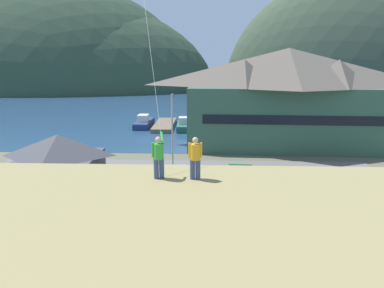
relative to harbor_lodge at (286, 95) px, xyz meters
name	(u,v)px	position (x,y,z in m)	size (l,w,h in m)	color
ground_plane	(173,226)	(-12.77, -22.57, -6.71)	(600.00, 600.00, 0.00)	#66604C
parking_lot_pad	(178,196)	(-12.77, -17.57, -6.66)	(40.00, 20.00, 0.10)	slate
bay_water	(195,107)	(-12.77, 37.43, -6.70)	(360.00, 84.00, 0.03)	navy
far_hill_west_ridge	(31,89)	(-80.33, 87.77, -6.71)	(146.65, 66.33, 73.86)	#334733
far_hill_east_peak	(48,88)	(-74.63, 90.35, -6.71)	(119.94, 71.82, 83.28)	#334733
far_hill_center_saddle	(338,89)	(42.44, 89.96, -6.71)	(89.53, 51.77, 83.86)	#3D4C38
harbor_lodge	(286,95)	(0.00, 0.00, 0.00)	(26.94, 12.57, 12.61)	#38604C
storage_shed_near_lot	(61,166)	(-22.20, -18.31, -3.89)	(6.68, 5.68, 5.44)	#474C56
wharf_dock	(165,125)	(-17.37, 11.77, -6.36)	(3.20, 10.83, 0.70)	#70604C
moored_boat_wharfside	(144,123)	(-20.93, 11.97, -5.99)	(2.54, 7.57, 2.16)	navy
moored_boat_outer_mooring	(183,125)	(-14.01, 9.66, -5.99)	(2.27, 6.48, 2.16)	#23564C
parked_car_corner_spot	(241,176)	(-7.28, -15.24, -5.65)	(4.34, 2.34, 1.82)	#236633
parked_car_back_row_right	(191,212)	(-11.50, -22.59, -5.65)	(4.23, 2.11, 1.82)	#236633
parked_car_mid_row_far	(357,207)	(0.16, -21.40, -5.65)	(4.30, 2.25, 1.82)	#9EA3A8
parked_car_front_row_end	(300,181)	(-2.38, -16.26, -5.65)	(4.27, 2.19, 1.82)	black
parked_car_lone_by_shed	(173,176)	(-13.35, -15.55, -5.65)	(4.29, 2.24, 1.82)	#9EA3A8
parked_car_mid_row_center	(287,208)	(-4.76, -21.68, -5.65)	(4.23, 2.11, 1.82)	navy
parked_car_front_row_silver	(116,201)	(-17.11, -20.96, -5.65)	(4.26, 2.17, 1.82)	red
parking_light_pole	(172,129)	(-13.73, -12.02, -2.13)	(0.24, 0.78, 7.87)	#ADADB2
person_kite_flyer	(159,156)	(-12.50, -30.51, 0.68)	(0.52, 0.70, 1.86)	#384770
person_companion	(195,157)	(-11.02, -30.54, 0.67)	(0.55, 0.40, 1.74)	#384770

